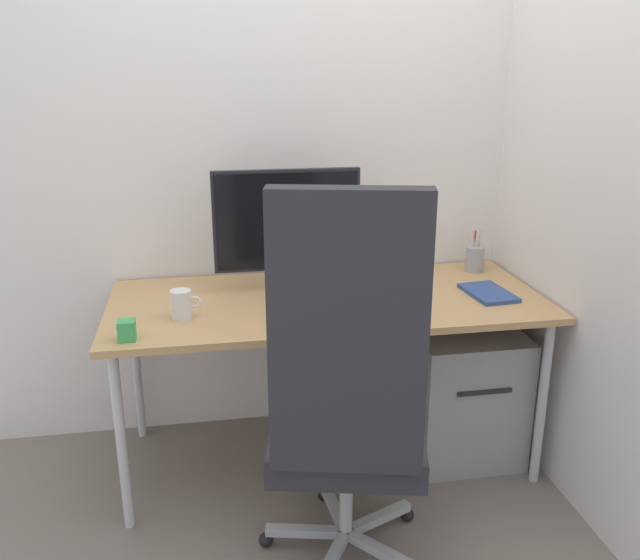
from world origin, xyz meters
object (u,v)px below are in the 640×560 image
(filing_cabinet, at_px, (456,385))
(pen_holder, at_px, (475,258))
(keyboard, at_px, (329,316))
(desk_clamp_accessory, at_px, (127,330))
(mouse, at_px, (416,303))
(notebook, at_px, (488,293))
(coffee_mug, at_px, (182,304))
(monitor, at_px, (287,224))
(office_chair, at_px, (347,396))

(filing_cabinet, xyz_separation_m, pen_holder, (0.14, 0.21, 0.49))
(keyboard, bearing_deg, desk_clamp_accessory, -173.96)
(mouse, relative_size, notebook, 0.46)
(desk_clamp_accessory, bearing_deg, coffee_mug, 43.65)
(filing_cabinet, relative_size, desk_clamp_accessory, 8.29)
(pen_holder, height_order, notebook, pen_holder)
(pen_holder, bearing_deg, monitor, -170.90)
(filing_cabinet, bearing_deg, coffee_mug, -172.96)
(filing_cabinet, relative_size, mouse, 5.17)
(pen_holder, xyz_separation_m, coffee_mug, (-1.24, -0.35, -0.00))
(pen_holder, relative_size, notebook, 0.78)
(monitor, bearing_deg, office_chair, -84.66)
(office_chair, relative_size, notebook, 5.39)
(office_chair, bearing_deg, filing_cabinet, 48.10)
(monitor, relative_size, pen_holder, 3.06)
(office_chair, relative_size, mouse, 11.78)
(monitor, relative_size, coffee_mug, 5.25)
(desk_clamp_accessory, bearing_deg, office_chair, -31.17)
(monitor, bearing_deg, filing_cabinet, -6.42)
(monitor, xyz_separation_m, keyboard, (0.11, -0.31, -0.27))
(filing_cabinet, distance_m, monitor, 1.00)
(keyboard, xyz_separation_m, coffee_mug, (-0.52, 0.09, 0.04))
(mouse, relative_size, pen_holder, 0.59)
(keyboard, relative_size, pen_holder, 2.19)
(filing_cabinet, distance_m, mouse, 0.55)
(office_chair, height_order, notebook, office_chair)
(filing_cabinet, xyz_separation_m, notebook, (0.07, -0.09, 0.44))
(coffee_mug, height_order, desk_clamp_accessory, coffee_mug)
(keyboard, relative_size, desk_clamp_accessory, 5.94)
(mouse, distance_m, pen_holder, 0.56)
(coffee_mug, bearing_deg, pen_holder, 15.70)
(keyboard, bearing_deg, pen_holder, 31.31)
(filing_cabinet, height_order, pen_holder, pen_holder)
(monitor, bearing_deg, coffee_mug, -152.13)
(office_chair, distance_m, notebook, 0.93)
(monitor, height_order, pen_holder, monitor)
(office_chair, xyz_separation_m, notebook, (0.70, 0.61, 0.07))
(monitor, distance_m, keyboard, 0.42)
(monitor, xyz_separation_m, pen_holder, (0.84, 0.13, -0.22))
(keyboard, distance_m, mouse, 0.34)
(pen_holder, distance_m, notebook, 0.32)
(mouse, xyz_separation_m, notebook, (0.33, 0.10, -0.01))
(desk_clamp_accessory, bearing_deg, keyboard, 6.04)
(monitor, height_order, notebook, monitor)
(monitor, bearing_deg, desk_clamp_accessory, -146.72)
(keyboard, xyz_separation_m, mouse, (0.33, 0.04, 0.01))
(filing_cabinet, bearing_deg, desk_clamp_accessory, -166.69)
(pen_holder, height_order, coffee_mug, pen_holder)
(monitor, distance_m, mouse, 0.58)
(filing_cabinet, height_order, desk_clamp_accessory, desk_clamp_accessory)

